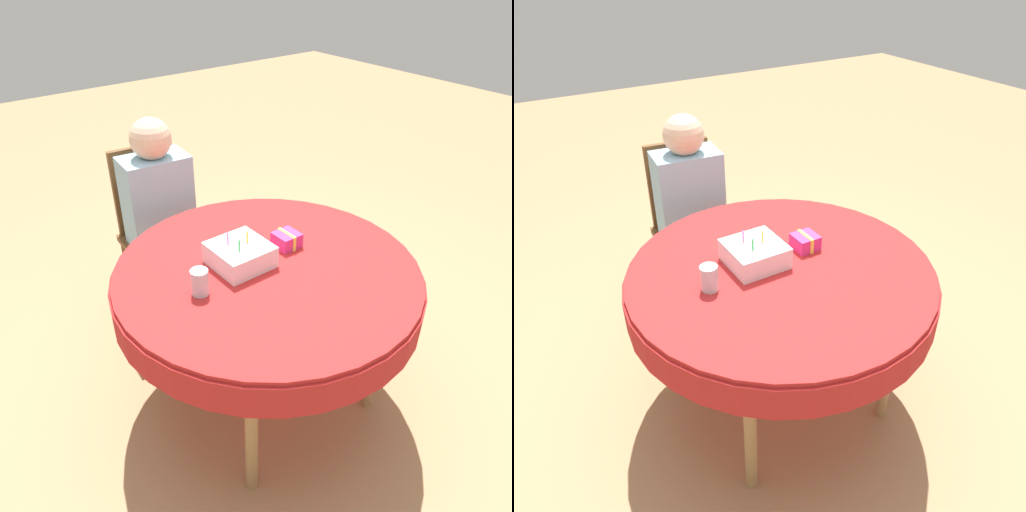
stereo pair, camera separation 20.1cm
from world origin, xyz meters
TOP-DOWN VIEW (x-y plane):
  - ground_plane at (0.00, 0.00)m, footprint 12.00×12.00m
  - dining_table at (0.00, 0.00)m, footprint 1.28×1.28m
  - chair at (-0.02, 0.96)m, footprint 0.43×0.43m
  - person at (-0.03, 0.87)m, footprint 0.36×0.33m
  - birthday_cake at (-0.07, 0.08)m, footprint 0.23×0.23m
  - drinking_glass at (-0.31, 0.02)m, footprint 0.07×0.07m
  - gift_box at (0.17, 0.07)m, footprint 0.10×0.11m

SIDE VIEW (x-z plane):
  - ground_plane at x=0.00m, z-range 0.00..0.00m
  - chair at x=-0.02m, z-range 0.03..0.98m
  - dining_table at x=0.00m, z-range 0.29..1.04m
  - person at x=-0.03m, z-range 0.12..1.27m
  - gift_box at x=0.17m, z-range 0.75..0.82m
  - birthday_cake at x=-0.07m, z-range 0.72..0.87m
  - drinking_glass at x=-0.31m, z-range 0.75..0.85m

